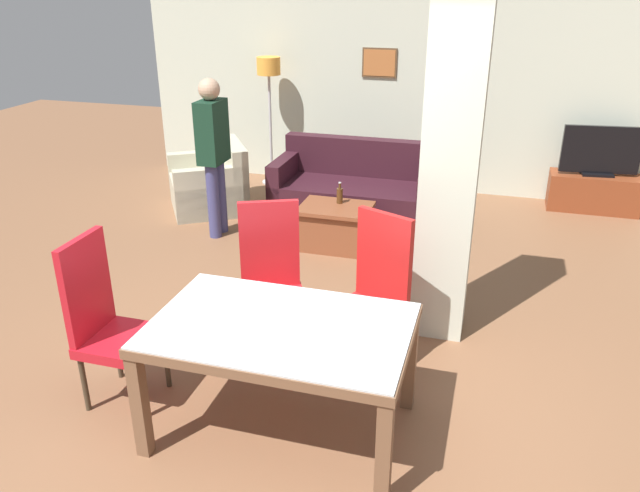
% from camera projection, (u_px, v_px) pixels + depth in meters
% --- Properties ---
extents(ground_plane, '(18.00, 18.00, 0.00)m').
position_uv_depth(ground_plane, '(283.00, 427.00, 3.93)').
color(ground_plane, brown).
extents(back_wall, '(7.20, 0.09, 2.70)m').
position_uv_depth(back_wall, '(414.00, 84.00, 7.84)').
color(back_wall, beige).
rests_on(back_wall, ground_plane).
extents(divider_pillar, '(0.41, 0.36, 2.70)m').
position_uv_depth(divider_pillar, '(450.00, 166.00, 4.51)').
color(divider_pillar, beige).
rests_on(divider_pillar, ground_plane).
extents(dining_table, '(1.53, 0.98, 0.75)m').
position_uv_depth(dining_table, '(281.00, 347.00, 3.69)').
color(dining_table, brown).
rests_on(dining_table, ground_plane).
extents(dining_chair_far_left, '(0.61, 0.61, 1.14)m').
position_uv_depth(dining_chair_far_left, '(271.00, 277.00, 4.55)').
color(dining_chair_far_left, red).
rests_on(dining_chair_far_left, ground_plane).
extents(dining_chair_head_left, '(0.46, 0.46, 1.14)m').
position_uv_depth(dining_chair_head_left, '(106.00, 319.00, 4.00)').
color(dining_chair_head_left, red).
rests_on(dining_chair_head_left, ground_plane).
extents(dining_chair_far_right, '(0.61, 0.61, 1.14)m').
position_uv_depth(dining_chair_far_right, '(374.00, 291.00, 4.35)').
color(dining_chair_far_right, red).
rests_on(dining_chair_far_right, ground_plane).
extents(sofa, '(1.85, 0.89, 0.86)m').
position_uv_depth(sofa, '(355.00, 192.00, 7.24)').
color(sofa, '#34151F').
rests_on(sofa, ground_plane).
extents(armchair, '(1.20, 1.22, 0.79)m').
position_uv_depth(armchair, '(211.00, 186.00, 7.50)').
color(armchair, '#BEBB9F').
rests_on(armchair, ground_plane).
extents(coffee_table, '(0.73, 0.55, 0.45)m').
position_uv_depth(coffee_table, '(335.00, 227.00, 6.43)').
color(coffee_table, brown).
rests_on(coffee_table, ground_plane).
extents(bottle, '(0.06, 0.06, 0.22)m').
position_uv_depth(bottle, '(340.00, 195.00, 6.40)').
color(bottle, '#4C2D14').
rests_on(bottle, coffee_table).
extents(tv_stand, '(1.03, 0.40, 0.44)m').
position_uv_depth(tv_stand, '(593.00, 193.00, 7.47)').
color(tv_stand, brown).
rests_on(tv_stand, ground_plane).
extents(tv_screen, '(0.89, 0.24, 0.58)m').
position_uv_depth(tv_screen, '(601.00, 152.00, 7.27)').
color(tv_screen, black).
rests_on(tv_screen, tv_stand).
extents(floor_lamp, '(0.30, 0.30, 1.66)m').
position_uv_depth(floor_lamp, '(269.00, 79.00, 7.98)').
color(floor_lamp, '#B7B7BC').
rests_on(floor_lamp, ground_plane).
extents(standing_person, '(0.22, 0.38, 1.68)m').
position_uv_depth(standing_person, '(213.00, 148.00, 6.48)').
color(standing_person, '#3E3F71').
rests_on(standing_person, ground_plane).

